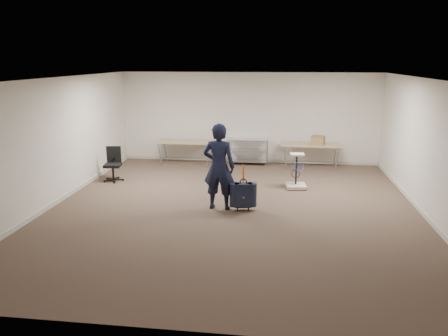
# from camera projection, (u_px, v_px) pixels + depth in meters

# --- Properties ---
(ground) EXTENTS (9.00, 9.00, 0.00)m
(ground) POSITION_uv_depth(u_px,v_px,m) (233.00, 208.00, 9.59)
(ground) COLOR #4D3A2F
(ground) RESTS_ON ground
(room_shell) EXTENTS (8.00, 9.00, 9.00)m
(room_shell) POSITION_uv_depth(u_px,v_px,m) (239.00, 188.00, 10.91)
(room_shell) COLOR white
(room_shell) RESTS_ON ground
(folding_table_left) EXTENTS (1.80, 0.75, 0.73)m
(folding_table_left) POSITION_uv_depth(u_px,v_px,m) (186.00, 143.00, 13.46)
(folding_table_left) COLOR tan
(folding_table_left) RESTS_ON ground
(folding_table_right) EXTENTS (1.80, 0.75, 0.73)m
(folding_table_right) POSITION_uv_depth(u_px,v_px,m) (311.00, 146.00, 12.99)
(folding_table_right) COLOR tan
(folding_table_right) RESTS_ON ground
(wire_shelf) EXTENTS (1.22, 0.47, 0.80)m
(wire_shelf) POSITION_uv_depth(u_px,v_px,m) (248.00, 150.00, 13.52)
(wire_shelf) COLOR silver
(wire_shelf) RESTS_ON ground
(person) EXTENTS (0.72, 0.50, 1.89)m
(person) POSITION_uv_depth(u_px,v_px,m) (219.00, 167.00, 9.36)
(person) COLOR black
(person) RESTS_ON ground
(suitcase) EXTENTS (0.40, 0.27, 1.02)m
(suitcase) POSITION_uv_depth(u_px,v_px,m) (243.00, 195.00, 9.38)
(suitcase) COLOR black
(suitcase) RESTS_ON ground
(office_chair) EXTENTS (0.55, 0.55, 0.91)m
(office_chair) POSITION_uv_depth(u_px,v_px,m) (113.00, 171.00, 11.72)
(office_chair) COLOR black
(office_chair) RESTS_ON ground
(equipment_cart) EXTENTS (0.54, 0.54, 0.90)m
(equipment_cart) POSITION_uv_depth(u_px,v_px,m) (296.00, 179.00, 11.03)
(equipment_cart) COLOR beige
(equipment_cart) RESTS_ON ground
(cardboard_box) EXTENTS (0.43, 0.38, 0.27)m
(cardboard_box) POSITION_uv_depth(u_px,v_px,m) (318.00, 140.00, 12.84)
(cardboard_box) COLOR #8D5F41
(cardboard_box) RESTS_ON folding_table_right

